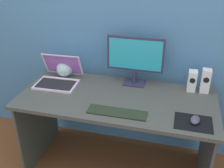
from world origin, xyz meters
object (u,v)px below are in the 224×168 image
(monitor, at_px, (135,58))
(speaker_near_monitor, at_px, (192,81))
(mouse, at_px, (195,120))
(keyboard_external, at_px, (117,112))
(fishbowl, at_px, (65,69))
(laptop, at_px, (59,77))
(speaker_right, at_px, (206,81))

(monitor, distance_m, speaker_near_monitor, 0.49)
(mouse, bearing_deg, keyboard_external, -167.34)
(fishbowl, relative_size, mouse, 1.44)
(laptop, distance_m, keyboard_external, 0.68)
(speaker_near_monitor, distance_m, mouse, 0.45)
(keyboard_external, height_order, mouse, mouse)
(monitor, bearing_deg, mouse, -42.21)
(mouse, bearing_deg, fishbowl, 169.08)
(laptop, height_order, fishbowl, laptop)
(laptop, distance_m, fishbowl, 0.13)
(speaker_near_monitor, distance_m, keyboard_external, 0.69)
(speaker_near_monitor, relative_size, mouse, 1.74)
(speaker_near_monitor, xyz_separation_m, keyboard_external, (-0.50, -0.47, -0.08))
(monitor, relative_size, speaker_near_monitor, 2.69)
(laptop, relative_size, keyboard_external, 0.84)
(keyboard_external, bearing_deg, monitor, 84.97)
(speaker_right, distance_m, laptop, 1.21)
(speaker_right, xyz_separation_m, mouse, (-0.07, -0.45, -0.08))
(laptop, xyz_separation_m, keyboard_external, (0.59, -0.33, -0.04))
(mouse, bearing_deg, speaker_near_monitor, 103.82)
(fishbowl, distance_m, mouse, 1.21)
(speaker_near_monitor, relative_size, fishbowl, 1.21)
(monitor, relative_size, laptop, 1.32)
(speaker_right, relative_size, mouse, 1.99)
(speaker_right, distance_m, keyboard_external, 0.77)
(speaker_right, xyz_separation_m, fishbowl, (-1.20, -0.01, -0.03))
(laptop, height_order, mouse, laptop)
(speaker_near_monitor, bearing_deg, fishbowl, -179.43)
(laptop, bearing_deg, monitor, 13.00)
(monitor, bearing_deg, speaker_right, -0.41)
(speaker_near_monitor, bearing_deg, speaker_right, 0.02)
(keyboard_external, xyz_separation_m, mouse, (0.53, 0.02, 0.02))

